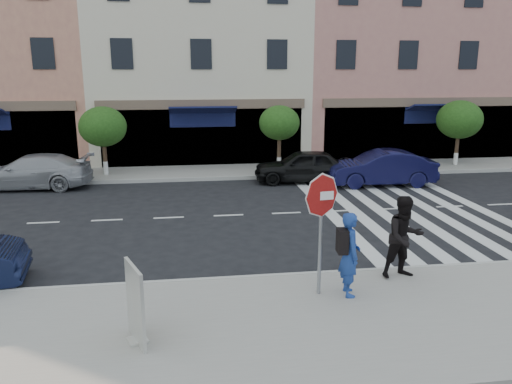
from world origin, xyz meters
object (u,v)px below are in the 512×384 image
stop_sign (321,208)px  car_far_right (381,168)px  photographer (350,254)px  walker (405,237)px  poster_board (136,305)px  car_far_mid (303,166)px  car_far_left (31,172)px

stop_sign → car_far_right: stop_sign is taller
photographer → car_far_right: photographer is taller
walker → poster_board: 6.17m
stop_sign → walker: 2.43m
photographer → car_far_mid: bearing=-4.0°
poster_board → car_far_mid: size_ratio=0.34×
car_far_right → walker: bearing=-16.0°
stop_sign → car_far_left: 14.89m
photographer → stop_sign: bearing=85.3°
car_far_right → car_far_left: bearing=-93.1°
stop_sign → photographer: 1.18m
photographer → car_far_right: (4.80, 10.32, -0.31)m
stop_sign → car_far_mid: size_ratio=0.63×
photographer → car_far_mid: size_ratio=0.43×
car_far_mid → photographer: bearing=-2.1°
stop_sign → car_far_mid: 11.59m
poster_board → walker: bearing=-2.0°
photographer → walker: 1.69m
stop_sign → car_far_left: (-9.09, 11.72, -1.36)m
car_far_left → photographer: bearing=43.7°
car_far_left → walker: bearing=49.6°
stop_sign → car_far_right: size_ratio=0.59×
car_far_mid → car_far_right: car_far_right is taller
walker → photographer: bearing=-163.4°
car_far_mid → car_far_right: 3.30m
stop_sign → poster_board: bearing=-166.9°
poster_board → car_far_left: poster_board is taller
photographer → car_far_left: 15.30m
poster_board → car_far_left: 14.21m
walker → poster_board: walker is taller
stop_sign → walker: stop_sign is taller
car_far_right → car_far_mid: bearing=-105.9°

